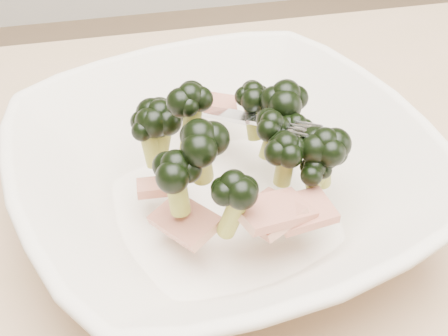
% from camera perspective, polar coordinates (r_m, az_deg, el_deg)
% --- Properties ---
extents(broccoli_dish, '(0.38, 0.38, 0.12)m').
position_cam_1_polar(broccoli_dish, '(0.48, 0.11, -0.77)').
color(broccoli_dish, beige).
rests_on(broccoli_dish, dining_table).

